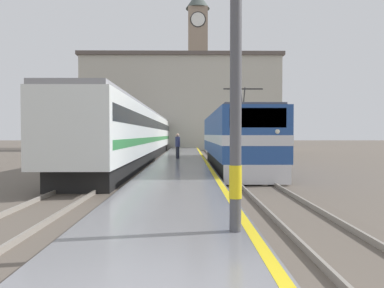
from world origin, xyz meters
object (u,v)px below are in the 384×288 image
person_on_platform (178,145)px  clock_tower (198,65)px  locomotive_train (233,140)px  passenger_train (147,134)px

person_on_platform → clock_tower: clock_tower is taller
locomotive_train → passenger_train: size_ratio=0.34×
passenger_train → clock_tower: bearing=78.0°
locomotive_train → clock_tower: clock_tower is taller
passenger_train → person_on_platform: passenger_train is taller
clock_tower → passenger_train: bearing=-102.0°
passenger_train → clock_tower: clock_tower is taller
locomotive_train → passenger_train: bearing=117.2°
locomotive_train → passenger_train: 15.03m
locomotive_train → passenger_train: locomotive_train is taller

